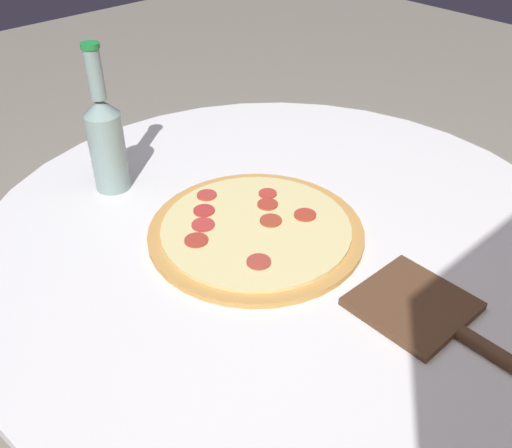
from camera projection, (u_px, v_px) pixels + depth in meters
The scene contains 4 objects.
table at pixel (280, 303), 1.05m from camera, with size 1.02×1.02×0.78m.
pizza at pixel (256, 230), 0.94m from camera, with size 0.35×0.35×0.02m.
beer_bottle at pixel (106, 139), 1.00m from camera, with size 0.06×0.06×0.27m.
pizza_paddle at pixel (432, 318), 0.78m from camera, with size 0.15×0.30×0.02m.
Camera 1 is at (0.56, 0.54, 1.34)m, focal length 40.00 mm.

